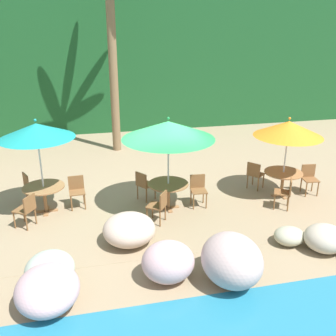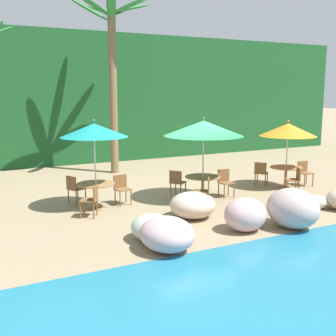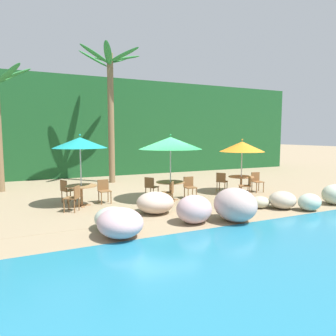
{
  "view_description": "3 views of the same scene",
  "coord_description": "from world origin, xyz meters",
  "px_view_note": "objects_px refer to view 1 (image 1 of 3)",
  "views": [
    {
      "loc": [
        -1.79,
        -9.63,
        4.84
      ],
      "look_at": [
        0.37,
        -0.06,
        1.09
      ],
      "focal_mm": 41.27,
      "sensor_mm": 36.0,
      "label": 1
    },
    {
      "loc": [
        -6.62,
        -11.38,
        3.35
      ],
      "look_at": [
        -0.57,
        0.31,
        0.98
      ],
      "focal_mm": 45.93,
      "sensor_mm": 36.0,
      "label": 2
    },
    {
      "loc": [
        -4.7,
        -10.89,
        2.52
      ],
      "look_at": [
        0.44,
        0.16,
        1.22
      ],
      "focal_mm": 32.87,
      "sensor_mm": 36.0,
      "label": 3
    }
  ],
  "objects_px": {
    "chair_teal_left": "(27,208)",
    "dining_table_green": "(168,188)",
    "chair_teal_inland": "(30,185)",
    "umbrella_orange": "(289,129)",
    "chair_teal_seaward": "(77,189)",
    "chair_orange_inland": "(255,173)",
    "umbrella_teal": "(36,131)",
    "chair_green_seaward": "(198,188)",
    "chair_green_left": "(159,205)",
    "dining_table_teal": "(44,191)",
    "dining_table_orange": "(283,176)",
    "umbrella_green": "(168,130)",
    "palm_tree_second": "(111,23)",
    "chair_orange_seaward": "(309,177)",
    "chair_orange_left": "(286,191)",
    "chair_green_inland": "(144,184)"
  },
  "relations": [
    {
      "from": "dining_table_teal",
      "to": "chair_green_seaward",
      "type": "distance_m",
      "value": 4.16
    },
    {
      "from": "chair_green_seaward",
      "to": "chair_green_left",
      "type": "bearing_deg",
      "value": -148.08
    },
    {
      "from": "chair_orange_left",
      "to": "chair_green_seaward",
      "type": "bearing_deg",
      "value": 161.92
    },
    {
      "from": "umbrella_teal",
      "to": "chair_teal_inland",
      "type": "bearing_deg",
      "value": 120.19
    },
    {
      "from": "chair_teal_left",
      "to": "dining_table_teal",
      "type": "bearing_deg",
      "value": 64.49
    },
    {
      "from": "umbrella_green",
      "to": "chair_orange_inland",
      "type": "bearing_deg",
      "value": 13.51
    },
    {
      "from": "chair_teal_left",
      "to": "umbrella_teal",
      "type": "bearing_deg",
      "value": 64.49
    },
    {
      "from": "chair_teal_seaward",
      "to": "chair_orange_seaward",
      "type": "xyz_separation_m",
      "value": [
        6.73,
        -0.61,
        0.0
      ]
    },
    {
      "from": "chair_green_seaward",
      "to": "chair_orange_left",
      "type": "xyz_separation_m",
      "value": [
        2.26,
        -0.74,
        0.0
      ]
    },
    {
      "from": "umbrella_teal",
      "to": "chair_orange_seaward",
      "type": "height_order",
      "value": "umbrella_teal"
    },
    {
      "from": "dining_table_teal",
      "to": "chair_green_left",
      "type": "height_order",
      "value": "chair_green_left"
    },
    {
      "from": "umbrella_teal",
      "to": "chair_teal_inland",
      "type": "height_order",
      "value": "umbrella_teal"
    },
    {
      "from": "dining_table_teal",
      "to": "chair_green_seaward",
      "type": "xyz_separation_m",
      "value": [
        4.12,
        -0.5,
        -0.1
      ]
    },
    {
      "from": "chair_teal_inland",
      "to": "umbrella_green",
      "type": "distance_m",
      "value": 4.27
    },
    {
      "from": "dining_table_teal",
      "to": "dining_table_green",
      "type": "xyz_separation_m",
      "value": [
        3.27,
        -0.53,
        0.0
      ]
    },
    {
      "from": "chair_teal_seaward",
      "to": "chair_orange_inland",
      "type": "height_order",
      "value": "same"
    },
    {
      "from": "chair_teal_inland",
      "to": "umbrella_orange",
      "type": "height_order",
      "value": "umbrella_orange"
    },
    {
      "from": "chair_teal_seaward",
      "to": "umbrella_green",
      "type": "relative_size",
      "value": 0.34
    },
    {
      "from": "umbrella_teal",
      "to": "dining_table_orange",
      "type": "bearing_deg",
      "value": -3.88
    },
    {
      "from": "dining_table_orange",
      "to": "chair_orange_inland",
      "type": "height_order",
      "value": "chair_orange_inland"
    },
    {
      "from": "umbrella_teal",
      "to": "chair_orange_left",
      "type": "height_order",
      "value": "umbrella_teal"
    },
    {
      "from": "chair_teal_seaward",
      "to": "palm_tree_second",
      "type": "relative_size",
      "value": 0.13
    },
    {
      "from": "dining_table_green",
      "to": "chair_orange_seaward",
      "type": "bearing_deg",
      "value": 0.9
    },
    {
      "from": "chair_teal_left",
      "to": "umbrella_orange",
      "type": "relative_size",
      "value": 0.37
    },
    {
      "from": "chair_orange_inland",
      "to": "chair_orange_left",
      "type": "distance_m",
      "value": 1.42
    },
    {
      "from": "umbrella_green",
      "to": "chair_orange_seaward",
      "type": "bearing_deg",
      "value": 0.9
    },
    {
      "from": "umbrella_teal",
      "to": "chair_teal_seaward",
      "type": "xyz_separation_m",
      "value": [
        0.84,
        0.14,
        -1.75
      ]
    },
    {
      "from": "palm_tree_second",
      "to": "chair_teal_seaward",
      "type": "bearing_deg",
      "value": -107.98
    },
    {
      "from": "chair_teal_seaward",
      "to": "umbrella_green",
      "type": "bearing_deg",
      "value": -15.5
    },
    {
      "from": "chair_green_inland",
      "to": "chair_orange_inland",
      "type": "distance_m",
      "value": 3.41
    },
    {
      "from": "dining_table_teal",
      "to": "chair_teal_left",
      "type": "xyz_separation_m",
      "value": [
        -0.37,
        -0.77,
        -0.1
      ]
    },
    {
      "from": "chair_teal_left",
      "to": "chair_green_inland",
      "type": "relative_size",
      "value": 1.0
    },
    {
      "from": "chair_teal_left",
      "to": "umbrella_green",
      "type": "relative_size",
      "value": 0.34
    },
    {
      "from": "dining_table_teal",
      "to": "chair_orange_left",
      "type": "relative_size",
      "value": 1.26
    },
    {
      "from": "chair_teal_seaward",
      "to": "dining_table_teal",
      "type": "bearing_deg",
      "value": -170.37
    },
    {
      "from": "umbrella_orange",
      "to": "dining_table_teal",
      "type": "bearing_deg",
      "value": 176.12
    },
    {
      "from": "chair_teal_left",
      "to": "chair_orange_left",
      "type": "distance_m",
      "value": 6.77
    },
    {
      "from": "chair_teal_seaward",
      "to": "chair_green_seaward",
      "type": "xyz_separation_m",
      "value": [
        3.28,
        -0.65,
        0.0
      ]
    },
    {
      "from": "chair_teal_left",
      "to": "chair_green_seaward",
      "type": "distance_m",
      "value": 4.5
    },
    {
      "from": "chair_teal_inland",
      "to": "chair_orange_inland",
      "type": "xyz_separation_m",
      "value": [
        6.55,
        -0.59,
        0.0
      ]
    },
    {
      "from": "chair_green_inland",
      "to": "dining_table_orange",
      "type": "xyz_separation_m",
      "value": [
        4.01,
        -0.57,
        0.1
      ]
    },
    {
      "from": "chair_green_seaward",
      "to": "palm_tree_second",
      "type": "bearing_deg",
      "value": 107.26
    },
    {
      "from": "umbrella_orange",
      "to": "chair_orange_left",
      "type": "height_order",
      "value": "umbrella_orange"
    },
    {
      "from": "chair_green_left",
      "to": "palm_tree_second",
      "type": "height_order",
      "value": "palm_tree_second"
    },
    {
      "from": "chair_teal_left",
      "to": "dining_table_green",
      "type": "xyz_separation_m",
      "value": [
        3.64,
        0.24,
        0.1
      ]
    },
    {
      "from": "chair_teal_inland",
      "to": "chair_green_seaward",
      "type": "distance_m",
      "value": 4.72
    },
    {
      "from": "chair_orange_seaward",
      "to": "umbrella_green",
      "type": "bearing_deg",
      "value": -179.1
    },
    {
      "from": "chair_green_seaward",
      "to": "chair_orange_inland",
      "type": "relative_size",
      "value": 1.0
    },
    {
      "from": "chair_green_left",
      "to": "umbrella_teal",
      "type": "bearing_deg",
      "value": 155.87
    },
    {
      "from": "dining_table_green",
      "to": "chair_green_left",
      "type": "distance_m",
      "value": 0.86
    }
  ]
}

